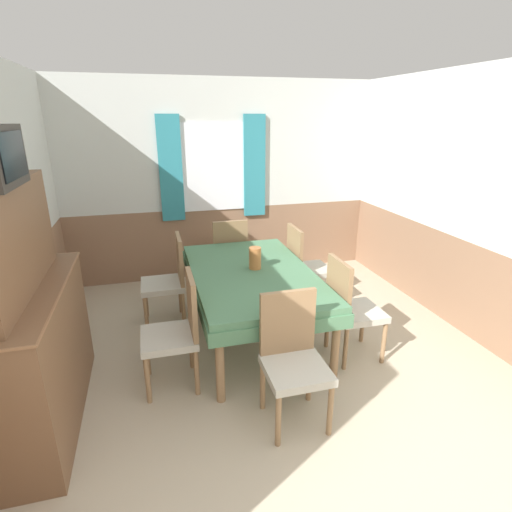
{
  "coord_description": "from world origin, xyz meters",
  "views": [
    {
      "loc": [
        -0.98,
        -0.95,
        2.14
      ],
      "look_at": [
        -0.04,
        2.51,
        0.87
      ],
      "focal_mm": 28.0,
      "sensor_mm": 36.0,
      "label": 1
    }
  ],
  "objects": [
    {
      "name": "wall_back",
      "position": [
        -0.01,
        4.34,
        1.31
      ],
      "size": [
        4.53,
        0.1,
        2.6
      ],
      "color": "silver",
      "rests_on": "ground_plane"
    },
    {
      "name": "sideboard",
      "position": [
        -1.84,
        1.8,
        0.74
      ],
      "size": [
        0.46,
        1.53,
        1.75
      ],
      "color": "brown",
      "rests_on": "ground_plane"
    },
    {
      "name": "vase",
      "position": [
        -0.03,
        2.57,
        0.83
      ],
      "size": [
        0.12,
        0.12,
        0.21
      ],
      "color": "#B26B38",
      "rests_on": "dining_table"
    },
    {
      "name": "chair_right_far",
      "position": [
        0.69,
        3.06,
        0.52
      ],
      "size": [
        0.44,
        0.44,
        0.96
      ],
      "rotation": [
        0.0,
        0.0,
        4.71
      ],
      "color": "#93704C",
      "rests_on": "ground_plane"
    },
    {
      "name": "wall_right",
      "position": [
        2.09,
        2.16,
        1.3
      ],
      "size": [
        0.05,
        4.71,
        2.6
      ],
      "color": "silver",
      "rests_on": "ground_plane"
    },
    {
      "name": "chair_head_near",
      "position": [
        -0.08,
        1.35,
        0.52
      ],
      "size": [
        0.44,
        0.44,
        0.96
      ],
      "rotation": [
        0.0,
        0.0,
        3.14
      ],
      "color": "#93704C",
      "rests_on": "ground_plane"
    },
    {
      "name": "chair_left_far",
      "position": [
        -0.85,
        3.06,
        0.52
      ],
      "size": [
        0.44,
        0.44,
        0.96
      ],
      "rotation": [
        0.0,
        0.0,
        1.57
      ],
      "color": "#93704C",
      "rests_on": "ground_plane"
    },
    {
      "name": "chair_right_near",
      "position": [
        0.69,
        1.96,
        0.52
      ],
      "size": [
        0.44,
        0.44,
        0.96
      ],
      "rotation": [
        0.0,
        0.0,
        4.71
      ],
      "color": "#93704C",
      "rests_on": "ground_plane"
    },
    {
      "name": "chair_left_near",
      "position": [
        -0.85,
        1.96,
        0.52
      ],
      "size": [
        0.44,
        0.44,
        0.96
      ],
      "rotation": [
        0.0,
        0.0,
        1.57
      ],
      "color": "#93704C",
      "rests_on": "ground_plane"
    },
    {
      "name": "dining_table",
      "position": [
        -0.08,
        2.51,
        0.62
      ],
      "size": [
        1.16,
        1.93,
        0.72
      ],
      "color": "#4C7A56",
      "rests_on": "ground_plane"
    },
    {
      "name": "chair_head_window",
      "position": [
        -0.08,
        3.67,
        0.52
      ],
      "size": [
        0.44,
        0.44,
        0.96
      ],
      "color": "#93704C",
      "rests_on": "ground_plane"
    }
  ]
}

